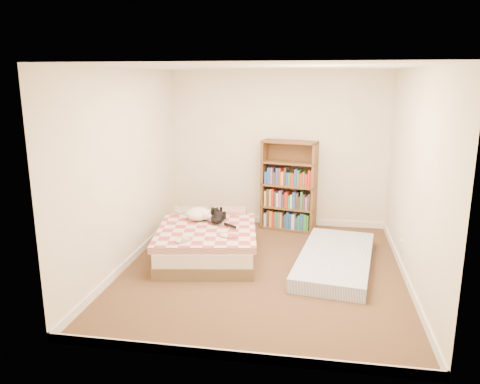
% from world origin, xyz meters
% --- Properties ---
extents(room, '(3.51, 4.01, 2.51)m').
position_xyz_m(room, '(0.00, 0.00, 1.20)').
color(room, '#442C1D').
rests_on(room, ground).
extents(bed, '(1.51, 1.94, 0.47)m').
position_xyz_m(bed, '(-0.81, 0.43, 0.21)').
color(bed, brown).
rests_on(bed, room).
extents(bookshelf, '(0.92, 0.46, 1.43)m').
position_xyz_m(bookshelf, '(0.20, 1.75, 0.53)').
color(bookshelf, brown).
rests_on(bookshelf, room).
extents(floor_mattress, '(1.14, 2.05, 0.17)m').
position_xyz_m(floor_mattress, '(0.92, 0.28, 0.09)').
color(floor_mattress, '#6674AB').
rests_on(floor_mattress, room).
extents(black_cat, '(0.34, 0.71, 0.16)m').
position_xyz_m(black_cat, '(-0.69, 0.60, 0.49)').
color(black_cat, black).
rests_on(black_cat, bed).
extents(white_dog, '(0.40, 0.43, 0.17)m').
position_xyz_m(white_dog, '(-0.98, 0.62, 0.51)').
color(white_dog, white).
rests_on(white_dog, bed).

